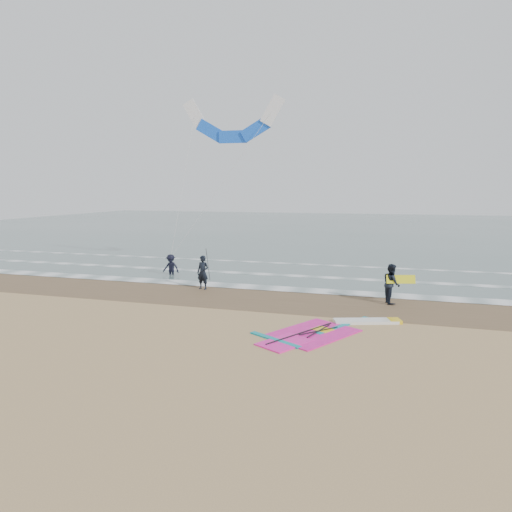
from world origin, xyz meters
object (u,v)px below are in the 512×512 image
(person_standing, at_px, (203,272))
(person_walking, at_px, (391,284))
(windsurf_rig, at_px, (329,330))
(surf_kite, at_px, (233,125))
(person_wading, at_px, (171,262))

(person_standing, height_order, person_walking, person_walking)
(windsurf_rig, height_order, surf_kite, surf_kite)
(windsurf_rig, relative_size, person_standing, 3.00)
(person_wading, bearing_deg, person_standing, -40.09)
(person_walking, bearing_deg, person_wading, 58.86)
(person_wading, xyz_separation_m, surf_kite, (3.09, 2.81, 8.40))
(windsurf_rig, relative_size, surf_kite, 0.54)
(person_standing, bearing_deg, person_wading, 146.43)
(windsurf_rig, relative_size, person_wading, 3.28)
(person_standing, distance_m, person_walking, 9.51)
(windsurf_rig, distance_m, person_walking, 5.55)
(person_standing, relative_size, person_wading, 1.09)
(windsurf_rig, height_order, person_standing, person_standing)
(person_wading, bearing_deg, windsurf_rig, -36.13)
(windsurf_rig, distance_m, person_wading, 13.73)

